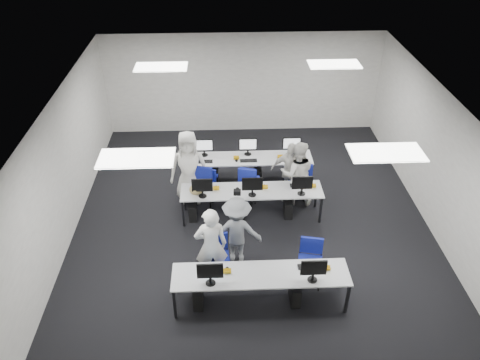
{
  "coord_description": "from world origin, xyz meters",
  "views": [
    {
      "loc": [
        -0.63,
        -8.37,
        6.85
      ],
      "look_at": [
        -0.26,
        0.23,
        1.0
      ],
      "focal_mm": 35.0,
      "sensor_mm": 36.0,
      "label": 1
    }
  ],
  "objects_px": {
    "chair_2": "(206,193)",
    "chair_3": "(246,192)",
    "chair_5": "(206,186)",
    "chair_6": "(249,187)",
    "chair_0": "(217,266)",
    "chair_7": "(300,183)",
    "student_3": "(290,171)",
    "student_2": "(189,167)",
    "student_0": "(211,246)",
    "photographer": "(237,231)",
    "chair_1": "(309,269)",
    "chair_4": "(294,190)",
    "student_1": "(297,173)",
    "desk_front": "(261,276)",
    "desk_mid": "(252,192)"
  },
  "relations": [
    {
      "from": "chair_5",
      "to": "chair_6",
      "type": "xyz_separation_m",
      "value": [
        1.04,
        -0.1,
        -0.01
      ]
    },
    {
      "from": "chair_1",
      "to": "student_1",
      "type": "bearing_deg",
      "value": 99.49
    },
    {
      "from": "chair_5",
      "to": "photographer",
      "type": "height_order",
      "value": "photographer"
    },
    {
      "from": "chair_2",
      "to": "chair_3",
      "type": "xyz_separation_m",
      "value": [
        0.95,
        -0.04,
        0.0
      ]
    },
    {
      "from": "chair_0",
      "to": "chair_7",
      "type": "relative_size",
      "value": 1.04
    },
    {
      "from": "chair_6",
      "to": "chair_7",
      "type": "height_order",
      "value": "chair_6"
    },
    {
      "from": "chair_3",
      "to": "student_2",
      "type": "distance_m",
      "value": 1.49
    },
    {
      "from": "chair_1",
      "to": "chair_5",
      "type": "bearing_deg",
      "value": 137.01
    },
    {
      "from": "chair_5",
      "to": "student_2",
      "type": "distance_m",
      "value": 0.73
    },
    {
      "from": "chair_0",
      "to": "chair_5",
      "type": "bearing_deg",
      "value": 91.5
    },
    {
      "from": "student_1",
      "to": "chair_1",
      "type": "bearing_deg",
      "value": 92.66
    },
    {
      "from": "chair_1",
      "to": "chair_2",
      "type": "height_order",
      "value": "chair_1"
    },
    {
      "from": "chair_1",
      "to": "student_1",
      "type": "height_order",
      "value": "student_1"
    },
    {
      "from": "chair_2",
      "to": "chair_0",
      "type": "bearing_deg",
      "value": -62.04
    },
    {
      "from": "chair_2",
      "to": "student_1",
      "type": "xyz_separation_m",
      "value": [
        2.15,
        -0.08,
        0.55
      ]
    },
    {
      "from": "chair_5",
      "to": "chair_7",
      "type": "relative_size",
      "value": 1.06
    },
    {
      "from": "chair_5",
      "to": "student_0",
      "type": "bearing_deg",
      "value": -71.04
    },
    {
      "from": "chair_3",
      "to": "chair_0",
      "type": "bearing_deg",
      "value": -87.1
    },
    {
      "from": "chair_0",
      "to": "student_0",
      "type": "relative_size",
      "value": 0.56
    },
    {
      "from": "chair_4",
      "to": "student_1",
      "type": "bearing_deg",
      "value": -94.94
    },
    {
      "from": "chair_3",
      "to": "student_2",
      "type": "bearing_deg",
      "value": -168.36
    },
    {
      "from": "chair_5",
      "to": "chair_6",
      "type": "height_order",
      "value": "chair_5"
    },
    {
      "from": "student_3",
      "to": "chair_2",
      "type": "bearing_deg",
      "value": -158.75
    },
    {
      "from": "chair_2",
      "to": "student_3",
      "type": "bearing_deg",
      "value": 24.04
    },
    {
      "from": "chair_5",
      "to": "chair_2",
      "type": "bearing_deg",
      "value": -72.31
    },
    {
      "from": "chair_6",
      "to": "student_0",
      "type": "xyz_separation_m",
      "value": [
        -0.87,
        -2.68,
        0.56
      ]
    },
    {
      "from": "chair_6",
      "to": "chair_5",
      "type": "bearing_deg",
      "value": -171.59
    },
    {
      "from": "desk_front",
      "to": "student_1",
      "type": "bearing_deg",
      "value": 70.54
    },
    {
      "from": "student_0",
      "to": "photographer",
      "type": "height_order",
      "value": "student_0"
    },
    {
      "from": "student_3",
      "to": "photographer",
      "type": "distance_m",
      "value": 2.5
    },
    {
      "from": "chair_6",
      "to": "student_3",
      "type": "relative_size",
      "value": 0.61
    },
    {
      "from": "desk_front",
      "to": "chair_4",
      "type": "bearing_deg",
      "value": 71.23
    },
    {
      "from": "chair_0",
      "to": "student_3",
      "type": "xyz_separation_m",
      "value": [
        1.74,
        2.59,
        0.47
      ]
    },
    {
      "from": "student_0",
      "to": "student_2",
      "type": "distance_m",
      "value": 2.73
    },
    {
      "from": "chair_2",
      "to": "chair_4",
      "type": "relative_size",
      "value": 0.93
    },
    {
      "from": "desk_mid",
      "to": "chair_4",
      "type": "bearing_deg",
      "value": 28.41
    },
    {
      "from": "student_3",
      "to": "student_2",
      "type": "bearing_deg",
      "value": -161.98
    },
    {
      "from": "student_1",
      "to": "chair_2",
      "type": "bearing_deg",
      "value": 2.82
    },
    {
      "from": "desk_mid",
      "to": "chair_3",
      "type": "bearing_deg",
      "value": 100.27
    },
    {
      "from": "desk_front",
      "to": "chair_0",
      "type": "height_order",
      "value": "chair_0"
    },
    {
      "from": "chair_1",
      "to": "student_3",
      "type": "xyz_separation_m",
      "value": [
        -0.05,
        2.76,
        0.48
      ]
    },
    {
      "from": "chair_4",
      "to": "student_1",
      "type": "height_order",
      "value": "student_1"
    },
    {
      "from": "chair_1",
      "to": "chair_7",
      "type": "xyz_separation_m",
      "value": [
        0.27,
        2.97,
        -0.0
      ]
    },
    {
      "from": "chair_7",
      "to": "student_0",
      "type": "xyz_separation_m",
      "value": [
        -2.16,
        -2.84,
        0.56
      ]
    },
    {
      "from": "chair_0",
      "to": "chair_2",
      "type": "distance_m",
      "value": 2.54
    },
    {
      "from": "chair_2",
      "to": "student_2",
      "type": "bearing_deg",
      "value": -175.43
    },
    {
      "from": "chair_2",
      "to": "student_2",
      "type": "relative_size",
      "value": 0.46
    },
    {
      "from": "desk_front",
      "to": "chair_2",
      "type": "xyz_separation_m",
      "value": [
        -1.05,
        3.2,
        -0.41
      ]
    },
    {
      "from": "chair_4",
      "to": "chair_0",
      "type": "bearing_deg",
      "value": -148.32
    },
    {
      "from": "chair_6",
      "to": "student_1",
      "type": "height_order",
      "value": "student_1"
    }
  ]
}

